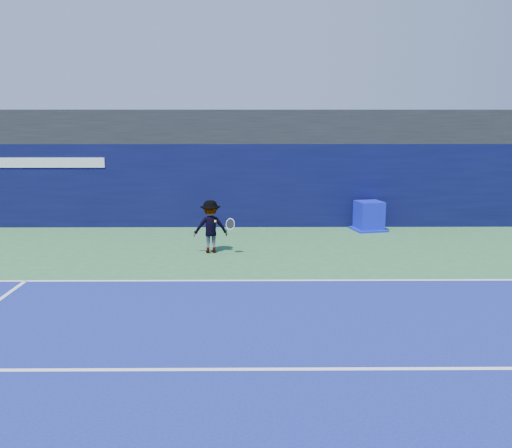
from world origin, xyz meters
name	(u,v)px	position (x,y,z in m)	size (l,w,h in m)	color
ground	(227,325)	(0.00, 0.00, 0.00)	(80.00, 80.00, 0.00)	#306C3B
baseline	(232,281)	(0.00, 3.00, 0.01)	(24.00, 0.10, 0.01)	white
service_line	(221,369)	(0.00, -2.00, 0.01)	(24.00, 0.10, 0.01)	white
stadium_band	(239,126)	(0.00, 11.50, 3.60)	(36.00, 3.00, 1.20)	black
back_wall_assembly	(238,185)	(0.00, 10.50, 1.50)	(36.00, 1.03, 3.00)	#090B33
equipment_cart	(369,217)	(4.62, 9.40, 0.47)	(1.28, 1.28, 1.03)	#0E12C4
tennis_player	(211,227)	(-0.72, 6.02, 0.77)	(1.27, 0.74, 1.55)	white
tennis_ball	(215,221)	(-0.54, 5.41, 1.04)	(0.07, 0.07, 0.07)	#D9F71B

